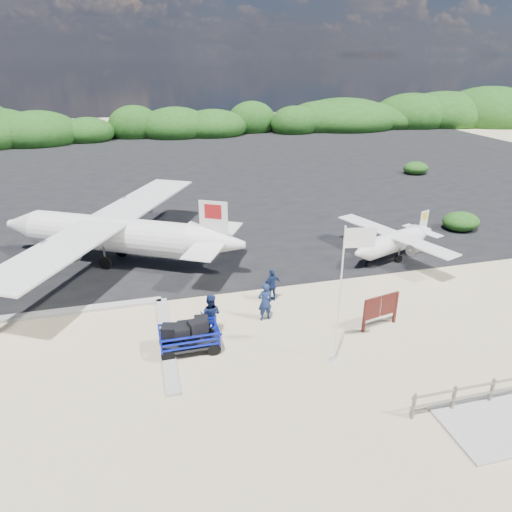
{
  "coord_description": "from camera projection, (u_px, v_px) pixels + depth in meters",
  "views": [
    {
      "loc": [
        -4.88,
        -14.96,
        10.99
      ],
      "look_at": [
        0.3,
        5.14,
        1.83
      ],
      "focal_mm": 32.0,
      "sensor_mm": 36.0,
      "label": 1
    }
  ],
  "objects": [
    {
      "name": "lagoon",
      "position": [
        52.0,
        357.0,
        18.08
      ],
      "size": [
        9.0,
        7.0,
        0.4
      ],
      "primitive_type": null,
      "color": "#B2B2B2",
      "rests_on": "ground"
    },
    {
      "name": "aircraft_large",
      "position": [
        401.0,
        196.0,
        38.83
      ],
      "size": [
        23.92,
        23.92,
        5.28
      ],
      "primitive_type": null,
      "rotation": [
        0.0,
        0.0,
        2.64
      ],
      "color": "#B2B2B2",
      "rests_on": "ground"
    },
    {
      "name": "crew_b",
      "position": [
        211.0,
        315.0,
        19.18
      ],
      "size": [
        1.16,
        1.06,
        1.93
      ],
      "primitive_type": "imported",
      "rotation": [
        0.0,
        0.0,
        2.71
      ],
      "color": "navy",
      "rests_on": "ground"
    },
    {
      "name": "vegetation_band",
      "position": [
        170.0,
        136.0,
        67.53
      ],
      "size": [
        124.0,
        8.0,
        4.4
      ],
      "primitive_type": null,
      "color": "#B2B2B2",
      "rests_on": "ground"
    },
    {
      "name": "aircraft_small",
      "position": [
        26.0,
        188.0,
        41.11
      ],
      "size": [
        8.45,
        8.45,
        2.38
      ],
      "primitive_type": null,
      "rotation": [
        0.0,
        0.0,
        3.48
      ],
      "color": "#B2B2B2",
      "rests_on": "ground"
    },
    {
      "name": "crew_a",
      "position": [
        265.0,
        302.0,
        20.33
      ],
      "size": [
        0.72,
        0.53,
        1.83
      ],
      "primitive_type": "imported",
      "rotation": [
        0.0,
        0.0,
        3.29
      ],
      "color": "navy",
      "rests_on": "ground"
    },
    {
      "name": "signboard",
      "position": [
        378.0,
        327.0,
        20.12
      ],
      "size": [
        1.94,
        0.58,
        1.6
      ],
      "primitive_type": null,
      "rotation": [
        0.0,
        0.0,
        0.2
      ],
      "color": "#511C17",
      "rests_on": "ground"
    },
    {
      "name": "flagpole",
      "position": [
        334.0,
        360.0,
        17.93
      ],
      "size": [
        1.19,
        0.64,
        5.63
      ],
      "primitive_type": null,
      "rotation": [
        0.0,
        0.0,
        -0.16
      ],
      "color": "white",
      "rests_on": "ground"
    },
    {
      "name": "ground",
      "position": [
        280.0,
        346.0,
        18.81
      ],
      "size": [
        160.0,
        160.0,
        0.0
      ],
      "primitive_type": "plane",
      "color": "beige"
    },
    {
      "name": "asphalt_apron",
      "position": [
        191.0,
        176.0,
        45.38
      ],
      "size": [
        90.0,
        50.0,
        0.04
      ],
      "primitive_type": null,
      "color": "#B2B2B2",
      "rests_on": "ground"
    },
    {
      "name": "fence",
      "position": [
        489.0,
        402.0,
        15.75
      ],
      "size": [
        6.4,
        2.0,
        1.1
      ],
      "primitive_type": null,
      "color": "#B2B2B2",
      "rests_on": "ground"
    },
    {
      "name": "crew_c",
      "position": [
        272.0,
        285.0,
        21.95
      ],
      "size": [
        1.06,
        0.67,
        1.67
      ],
      "primitive_type": "imported",
      "rotation": [
        0.0,
        0.0,
        3.43
      ],
      "color": "navy",
      "rests_on": "ground"
    },
    {
      "name": "baggage_cart",
      "position": [
        190.0,
        351.0,
        18.5
      ],
      "size": [
        2.56,
        1.48,
        1.27
      ],
      "primitive_type": null,
      "rotation": [
        0.0,
        0.0,
        0.01
      ],
      "color": "#0B18A6",
      "rests_on": "ground"
    },
    {
      "name": "walkway_pad",
      "position": [
        497.0,
        426.0,
        14.75
      ],
      "size": [
        3.5,
        2.5,
        0.1
      ],
      "primitive_type": null,
      "color": "#B2B2B2",
      "rests_on": "ground"
    }
  ]
}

